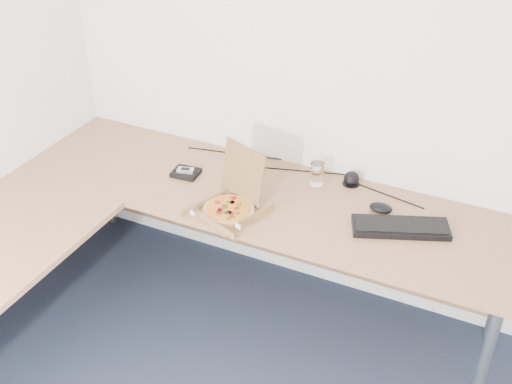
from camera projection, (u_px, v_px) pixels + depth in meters
The scene contains 10 objects.
room_shell at pixel (199, 338), 1.61m from camera, with size 3.50×3.50×2.50m, color white, non-canonical shape.
desk at pixel (155, 227), 2.95m from camera, with size 2.50×2.20×0.73m.
pizza_box at pixel (230, 206), 2.98m from camera, with size 0.27×0.32×0.28m.
drinking_glass at pixel (317, 173), 3.18m from camera, with size 0.07×0.07×0.12m, color silver.
keyboard at pixel (401, 227), 2.87m from camera, with size 0.44×0.15×0.03m, color black.
mouse at pixel (381, 208), 2.99m from camera, with size 0.11×0.07×0.04m, color black.
wallet at pixel (186, 173), 3.28m from camera, with size 0.14×0.11×0.02m, color black.
phone at pixel (185, 170), 3.26m from camera, with size 0.08×0.04×0.02m, color #B2B5BA.
dome_speaker at pixel (351, 178), 3.19m from camera, with size 0.09×0.09×0.07m, color black.
cable_bundle at pixel (296, 170), 3.32m from camera, with size 0.64×0.04×0.01m, color black, non-canonical shape.
Camera 1 is at (0.63, -0.98, 2.44)m, focal length 44.50 mm.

